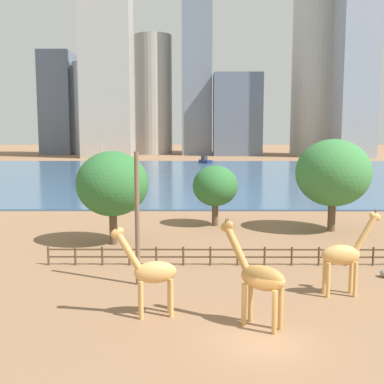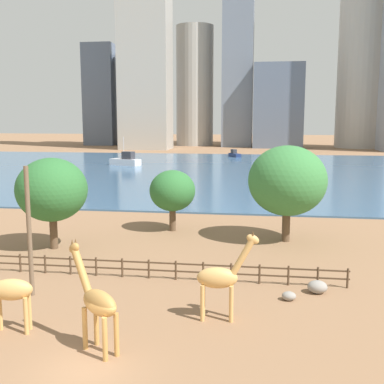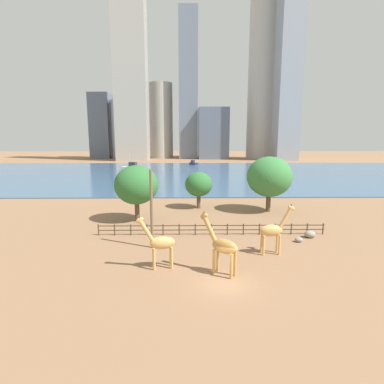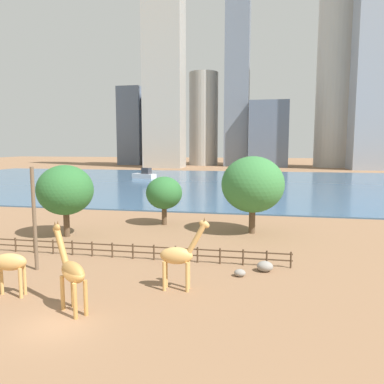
{
  "view_description": "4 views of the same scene",
  "coord_description": "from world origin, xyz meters",
  "px_view_note": "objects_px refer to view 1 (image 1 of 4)",
  "views": [
    {
      "loc": [
        -2.99,
        -19.99,
        9.21
      ],
      "look_at": [
        -3.24,
        27.5,
        3.06
      ],
      "focal_mm": 45.0,
      "sensor_mm": 36.0,
      "label": 1
    },
    {
      "loc": [
        7.39,
        -18.45,
        10.8
      ],
      "look_at": [
        0.64,
        27.33,
        3.55
      ],
      "focal_mm": 45.0,
      "sensor_mm": 36.0,
      "label": 2
    },
    {
      "loc": [
        -2.79,
        -21.14,
        10.76
      ],
      "look_at": [
        -2.2,
        17.3,
        4.1
      ],
      "focal_mm": 28.0,
      "sensor_mm": 36.0,
      "label": 3
    },
    {
      "loc": [
        10.65,
        -17.23,
        9.52
      ],
      "look_at": [
        3.33,
        20.95,
        4.68
      ],
      "focal_mm": 35.0,
      "sensor_mm": 36.0,
      "label": 4
    }
  ],
  "objects_px": {
    "giraffe_tall": "(151,272)",
    "tree_center_broad": "(333,173)",
    "giraffe_companion": "(259,277)",
    "giraffe_young": "(344,255)",
    "utility_pole": "(137,219)",
    "tree_left_large": "(215,186)",
    "tree_right_tall": "(112,184)",
    "boat_sailboat": "(105,167)",
    "boat_ferry": "(205,161)"
  },
  "relations": [
    {
      "from": "giraffe_tall",
      "to": "giraffe_companion",
      "type": "bearing_deg",
      "value": 155.02
    },
    {
      "from": "tree_left_large",
      "to": "tree_center_broad",
      "type": "height_order",
      "value": "tree_center_broad"
    },
    {
      "from": "giraffe_tall",
      "to": "tree_center_broad",
      "type": "relative_size",
      "value": 0.56
    },
    {
      "from": "giraffe_tall",
      "to": "utility_pole",
      "type": "height_order",
      "value": "utility_pole"
    },
    {
      "from": "giraffe_companion",
      "to": "tree_left_large",
      "type": "xyz_separation_m",
      "value": [
        -1.01,
        24.07,
        1.44
      ]
    },
    {
      "from": "utility_pole",
      "to": "tree_center_broad",
      "type": "distance_m",
      "value": 22.19
    },
    {
      "from": "tree_right_tall",
      "to": "boat_sailboat",
      "type": "xyz_separation_m",
      "value": [
        -12.95,
        66.04,
        -3.67
      ]
    },
    {
      "from": "giraffe_tall",
      "to": "tree_center_broad",
      "type": "distance_m",
      "value": 25.28
    },
    {
      "from": "giraffe_tall",
      "to": "tree_right_tall",
      "type": "height_order",
      "value": "tree_right_tall"
    },
    {
      "from": "giraffe_tall",
      "to": "tree_left_large",
      "type": "height_order",
      "value": "tree_left_large"
    },
    {
      "from": "tree_left_large",
      "to": "boat_sailboat",
      "type": "bearing_deg",
      "value": 110.21
    },
    {
      "from": "tree_center_broad",
      "to": "boat_ferry",
      "type": "relative_size",
      "value": 1.82
    },
    {
      "from": "giraffe_young",
      "to": "tree_left_large",
      "type": "distance_m",
      "value": 20.75
    },
    {
      "from": "giraffe_tall",
      "to": "tree_right_tall",
      "type": "relative_size",
      "value": 0.63
    },
    {
      "from": "utility_pole",
      "to": "giraffe_companion",
      "type": "bearing_deg",
      "value": -44.28
    },
    {
      "from": "giraffe_companion",
      "to": "giraffe_young",
      "type": "height_order",
      "value": "giraffe_companion"
    },
    {
      "from": "giraffe_tall",
      "to": "boat_sailboat",
      "type": "height_order",
      "value": "boat_sailboat"
    },
    {
      "from": "giraffe_young",
      "to": "utility_pole",
      "type": "relative_size",
      "value": 0.62
    },
    {
      "from": "tree_right_tall",
      "to": "boat_ferry",
      "type": "bearing_deg",
      "value": 84.18
    },
    {
      "from": "boat_sailboat",
      "to": "tree_left_large",
      "type": "bearing_deg",
      "value": 130.81
    },
    {
      "from": "giraffe_young",
      "to": "tree_right_tall",
      "type": "bearing_deg",
      "value": 137.35
    },
    {
      "from": "giraffe_companion",
      "to": "boat_sailboat",
      "type": "distance_m",
      "value": 85.52
    },
    {
      "from": "giraffe_tall",
      "to": "boat_sailboat",
      "type": "xyz_separation_m",
      "value": [
        -17.41,
        81.24,
        -1.01
      ]
    },
    {
      "from": "utility_pole",
      "to": "boat_sailboat",
      "type": "relative_size",
      "value": 1.08
    },
    {
      "from": "tree_center_broad",
      "to": "giraffe_companion",
      "type": "bearing_deg",
      "value": -113.79
    },
    {
      "from": "tree_right_tall",
      "to": "tree_center_broad",
      "type": "bearing_deg",
      "value": 15.12
    },
    {
      "from": "giraffe_tall",
      "to": "tree_right_tall",
      "type": "bearing_deg",
      "value": -84.86
    },
    {
      "from": "giraffe_young",
      "to": "boat_sailboat",
      "type": "bearing_deg",
      "value": 106.04
    },
    {
      "from": "giraffe_tall",
      "to": "tree_left_large",
      "type": "xyz_separation_m",
      "value": [
        4.1,
        22.82,
        1.6
      ]
    },
    {
      "from": "giraffe_companion",
      "to": "utility_pole",
      "type": "relative_size",
      "value": 0.64
    },
    {
      "from": "tree_left_large",
      "to": "tree_center_broad",
      "type": "bearing_deg",
      "value": -13.07
    },
    {
      "from": "giraffe_young",
      "to": "utility_pole",
      "type": "xyz_separation_m",
      "value": [
        -11.7,
        1.85,
        1.65
      ]
    },
    {
      "from": "utility_pole",
      "to": "boat_ferry",
      "type": "bearing_deg",
      "value": 86.53
    },
    {
      "from": "giraffe_young",
      "to": "utility_pole",
      "type": "bearing_deg",
      "value": 167.43
    },
    {
      "from": "giraffe_companion",
      "to": "boat_ferry",
      "type": "relative_size",
      "value": 1.09
    },
    {
      "from": "tree_center_broad",
      "to": "giraffe_young",
      "type": "bearing_deg",
      "value": -103.72
    },
    {
      "from": "giraffe_tall",
      "to": "utility_pole",
      "type": "xyz_separation_m",
      "value": [
        -1.27,
        4.97,
        1.72
      ]
    },
    {
      "from": "giraffe_young",
      "to": "boat_sailboat",
      "type": "distance_m",
      "value": 82.95
    },
    {
      "from": "tree_left_large",
      "to": "tree_right_tall",
      "type": "bearing_deg",
      "value": -138.36
    },
    {
      "from": "tree_left_large",
      "to": "giraffe_tall",
      "type": "bearing_deg",
      "value": -100.19
    },
    {
      "from": "giraffe_companion",
      "to": "giraffe_young",
      "type": "bearing_deg",
      "value": -104.67
    },
    {
      "from": "tree_center_broad",
      "to": "boat_sailboat",
      "type": "bearing_deg",
      "value": 117.77
    },
    {
      "from": "giraffe_tall",
      "to": "giraffe_companion",
      "type": "relative_size",
      "value": 0.94
    },
    {
      "from": "tree_left_large",
      "to": "giraffe_companion",
      "type": "bearing_deg",
      "value": -87.59
    },
    {
      "from": "giraffe_companion",
      "to": "boat_ferry",
      "type": "height_order",
      "value": "giraffe_companion"
    },
    {
      "from": "giraffe_tall",
      "to": "giraffe_companion",
      "type": "distance_m",
      "value": 5.27
    },
    {
      "from": "utility_pole",
      "to": "giraffe_tall",
      "type": "bearing_deg",
      "value": -75.7
    },
    {
      "from": "tree_left_large",
      "to": "tree_right_tall",
      "type": "distance_m",
      "value": 11.5
    },
    {
      "from": "tree_center_broad",
      "to": "tree_right_tall",
      "type": "relative_size",
      "value": 1.12
    },
    {
      "from": "tree_left_large",
      "to": "boat_sailboat",
      "type": "xyz_separation_m",
      "value": [
        -21.51,
        58.43,
        -2.61
      ]
    }
  ]
}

